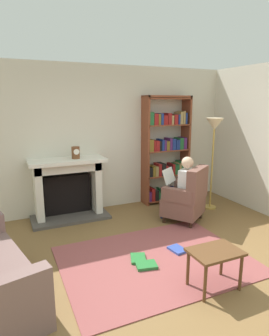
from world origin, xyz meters
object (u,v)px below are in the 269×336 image
side_table (215,256)px  floor_lamp (214,132)px  armchair_reading (187,198)px  bookshelf (166,151)px  seated_reader (181,186)px  fireplace (68,186)px  mantel_clock (76,153)px

side_table → floor_lamp: (1.58, 2.08, 1.10)m
floor_lamp → armchair_reading: bearing=-155.3°
bookshelf → seated_reader: (-0.26, -1.00, -0.44)m
fireplace → floor_lamp: (2.61, -0.69, 0.91)m
fireplace → seated_reader: (1.75, -0.96, 0.05)m
bookshelf → floor_lamp: bearing=-50.3°
mantel_clock → seated_reader: bearing=-28.2°
armchair_reading → floor_lamp: size_ratio=0.56×
mantel_clock → bookshelf: (1.86, 0.14, -0.12)m
seated_reader → bookshelf: bearing=-139.6°
floor_lamp → bookshelf: bearing=129.7°
side_table → floor_lamp: floor_lamp is taller
mantel_clock → armchair_reading: bearing=-29.8°
bookshelf → seated_reader: size_ratio=1.89×
seated_reader → armchair_reading: bearing=90.0°
mantel_clock → side_table: mantel_clock is taller
side_table → bookshelf: bearing=70.7°
bookshelf → seated_reader: bearing=-104.6°
armchair_reading → seated_reader: (-0.07, 0.10, 0.20)m
fireplace → side_table: bearing=-69.6°
bookshelf → side_table: bearing=-109.3°
mantel_clock → side_table: 2.92m
bookshelf → seated_reader: 1.12m
fireplace → mantel_clock: (0.15, -0.10, 0.61)m
fireplace → floor_lamp: bearing=-14.8°
bookshelf → floor_lamp: bookshelf is taller
side_table → armchair_reading: bearing=65.3°
mantel_clock → side_table: (0.88, -2.67, -0.80)m
bookshelf → armchair_reading: bearing=-100.0°
fireplace → seated_reader: size_ratio=1.17×
armchair_reading → bookshelf: bearing=-135.0°
seated_reader → floor_lamp: size_ratio=0.65×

